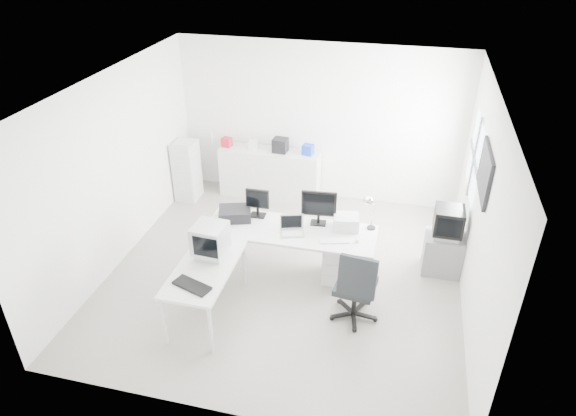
% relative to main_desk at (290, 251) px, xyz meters
% --- Properties ---
extents(floor, '(5.00, 5.00, 0.01)m').
position_rel_main_desk_xyz_m(floor, '(-0.07, -0.04, -0.38)').
color(floor, '#B3AEA1').
rests_on(floor, ground).
extents(ceiling, '(5.00, 5.00, 0.01)m').
position_rel_main_desk_xyz_m(ceiling, '(-0.07, -0.04, 2.42)').
color(ceiling, white).
rests_on(ceiling, back_wall).
extents(back_wall, '(5.00, 0.02, 2.80)m').
position_rel_main_desk_xyz_m(back_wall, '(-0.07, 2.46, 1.02)').
color(back_wall, white).
rests_on(back_wall, floor).
extents(left_wall, '(0.02, 5.00, 2.80)m').
position_rel_main_desk_xyz_m(left_wall, '(-2.57, -0.04, 1.02)').
color(left_wall, white).
rests_on(left_wall, floor).
extents(right_wall, '(0.02, 5.00, 2.80)m').
position_rel_main_desk_xyz_m(right_wall, '(2.43, -0.04, 1.02)').
color(right_wall, white).
rests_on(right_wall, floor).
extents(window, '(0.02, 1.20, 1.10)m').
position_rel_main_desk_xyz_m(window, '(2.41, 1.16, 1.23)').
color(window, white).
rests_on(window, right_wall).
extents(wall_picture, '(0.04, 0.90, 0.60)m').
position_rel_main_desk_xyz_m(wall_picture, '(2.40, 0.06, 1.52)').
color(wall_picture, black).
rests_on(wall_picture, right_wall).
extents(main_desk, '(2.40, 0.80, 0.75)m').
position_rel_main_desk_xyz_m(main_desk, '(0.00, 0.00, 0.00)').
color(main_desk, silver).
rests_on(main_desk, floor).
extents(side_desk, '(0.70, 1.40, 0.75)m').
position_rel_main_desk_xyz_m(side_desk, '(-0.85, -1.10, 0.00)').
color(side_desk, silver).
rests_on(side_desk, floor).
extents(drawer_pedestal, '(0.40, 0.50, 0.60)m').
position_rel_main_desk_xyz_m(drawer_pedestal, '(0.70, 0.05, -0.08)').
color(drawer_pedestal, silver).
rests_on(drawer_pedestal, floor).
extents(inkjet_printer, '(0.54, 0.48, 0.16)m').
position_rel_main_desk_xyz_m(inkjet_printer, '(-0.85, 0.10, 0.46)').
color(inkjet_printer, black).
rests_on(inkjet_printer, main_desk).
extents(lcd_monitor_small, '(0.35, 0.20, 0.43)m').
position_rel_main_desk_xyz_m(lcd_monitor_small, '(-0.55, 0.25, 0.59)').
color(lcd_monitor_small, black).
rests_on(lcd_monitor_small, main_desk).
extents(lcd_monitor_large, '(0.51, 0.24, 0.51)m').
position_rel_main_desk_xyz_m(lcd_monitor_large, '(0.35, 0.25, 0.63)').
color(lcd_monitor_large, black).
rests_on(lcd_monitor_large, main_desk).
extents(laptop, '(0.37, 0.37, 0.19)m').
position_rel_main_desk_xyz_m(laptop, '(0.05, -0.10, 0.47)').
color(laptop, '#B7B7BA').
rests_on(laptop, main_desk).
extents(white_keyboard, '(0.41, 0.23, 0.02)m').
position_rel_main_desk_xyz_m(white_keyboard, '(0.65, -0.15, 0.38)').
color(white_keyboard, silver).
rests_on(white_keyboard, main_desk).
extents(white_mouse, '(0.05, 0.05, 0.05)m').
position_rel_main_desk_xyz_m(white_mouse, '(0.95, -0.10, 0.40)').
color(white_mouse, silver).
rests_on(white_mouse, main_desk).
extents(laser_printer, '(0.39, 0.35, 0.20)m').
position_rel_main_desk_xyz_m(laser_printer, '(0.75, 0.22, 0.47)').
color(laser_printer, silver).
rests_on(laser_printer, main_desk).
extents(desk_lamp, '(0.21, 0.21, 0.53)m').
position_rel_main_desk_xyz_m(desk_lamp, '(1.10, 0.30, 0.64)').
color(desk_lamp, silver).
rests_on(desk_lamp, main_desk).
extents(crt_monitor, '(0.40, 0.40, 0.44)m').
position_rel_main_desk_xyz_m(crt_monitor, '(-0.85, -0.85, 0.59)').
color(crt_monitor, '#B7B7BA').
rests_on(crt_monitor, side_desk).
extents(black_keyboard, '(0.52, 0.34, 0.03)m').
position_rel_main_desk_xyz_m(black_keyboard, '(-0.85, -1.50, 0.39)').
color(black_keyboard, black).
rests_on(black_keyboard, side_desk).
extents(office_chair, '(0.71, 0.71, 1.11)m').
position_rel_main_desk_xyz_m(office_chair, '(1.02, -0.72, 0.18)').
color(office_chair, '#242729').
rests_on(office_chair, floor).
extents(tv_cabinet, '(0.55, 0.45, 0.60)m').
position_rel_main_desk_xyz_m(tv_cabinet, '(2.15, 0.57, -0.08)').
color(tv_cabinet, slate).
rests_on(tv_cabinet, floor).
extents(crt_tv, '(0.50, 0.48, 0.45)m').
position_rel_main_desk_xyz_m(crt_tv, '(2.15, 0.57, 0.45)').
color(crt_tv, black).
rests_on(crt_tv, tv_cabinet).
extents(sideboard, '(1.81, 0.45, 0.91)m').
position_rel_main_desk_xyz_m(sideboard, '(-0.91, 2.20, 0.08)').
color(sideboard, silver).
rests_on(sideboard, floor).
extents(clutter_box_a, '(0.19, 0.17, 0.16)m').
position_rel_main_desk_xyz_m(clutter_box_a, '(-1.71, 2.20, 0.61)').
color(clutter_box_a, red).
rests_on(clutter_box_a, sideboard).
extents(clutter_box_b, '(0.17, 0.15, 0.16)m').
position_rel_main_desk_xyz_m(clutter_box_b, '(-1.21, 2.20, 0.61)').
color(clutter_box_b, silver).
rests_on(clutter_box_b, sideboard).
extents(clutter_box_c, '(0.26, 0.24, 0.25)m').
position_rel_main_desk_xyz_m(clutter_box_c, '(-0.71, 2.20, 0.66)').
color(clutter_box_c, black).
rests_on(clutter_box_c, sideboard).
extents(clutter_box_d, '(0.21, 0.19, 0.18)m').
position_rel_main_desk_xyz_m(clutter_box_d, '(-0.21, 2.20, 0.62)').
color(clutter_box_d, blue).
rests_on(clutter_box_d, sideboard).
extents(clutter_bottle, '(0.07, 0.07, 0.22)m').
position_rel_main_desk_xyz_m(clutter_bottle, '(-2.01, 2.24, 0.64)').
color(clutter_bottle, silver).
rests_on(clutter_bottle, sideboard).
extents(filing_cabinet, '(0.38, 0.45, 1.09)m').
position_rel_main_desk_xyz_m(filing_cabinet, '(-2.35, 1.78, 0.17)').
color(filing_cabinet, silver).
rests_on(filing_cabinet, floor).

